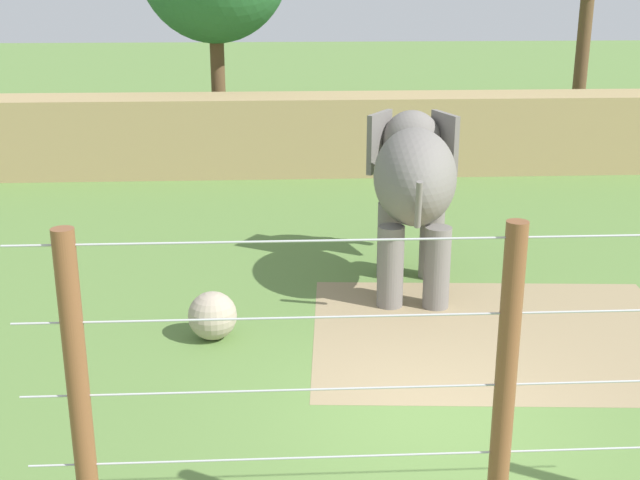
# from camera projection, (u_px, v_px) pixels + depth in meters

# --- Properties ---
(ground_plane) EXTENTS (120.00, 120.00, 0.00)m
(ground_plane) POSITION_uv_depth(u_px,v_px,m) (431.00, 415.00, 10.72)
(ground_plane) COLOR #5B7F3D
(dirt_patch) EXTENTS (6.18, 4.97, 0.01)m
(dirt_patch) POSITION_uv_depth(u_px,v_px,m) (499.00, 335.00, 13.08)
(dirt_patch) COLOR #937F5B
(dirt_patch) RESTS_ON ground
(embankment_wall) EXTENTS (36.00, 1.80, 2.18)m
(embankment_wall) POSITION_uv_depth(u_px,v_px,m) (344.00, 134.00, 23.48)
(embankment_wall) COLOR tan
(embankment_wall) RESTS_ON ground
(elephant) EXTENTS (1.85, 4.02, 2.99)m
(elephant) POSITION_uv_depth(u_px,v_px,m) (414.00, 179.00, 14.59)
(elephant) COLOR slate
(elephant) RESTS_ON ground
(enrichment_ball) EXTENTS (0.76, 0.76, 0.76)m
(enrichment_ball) POSITION_uv_depth(u_px,v_px,m) (213.00, 316.00, 12.86)
(enrichment_ball) COLOR tan
(enrichment_ball) RESTS_ON ground
(cable_fence) EXTENTS (8.37, 0.19, 3.51)m
(cable_fence) POSITION_uv_depth(u_px,v_px,m) (501.00, 408.00, 7.38)
(cable_fence) COLOR brown
(cable_fence) RESTS_ON ground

